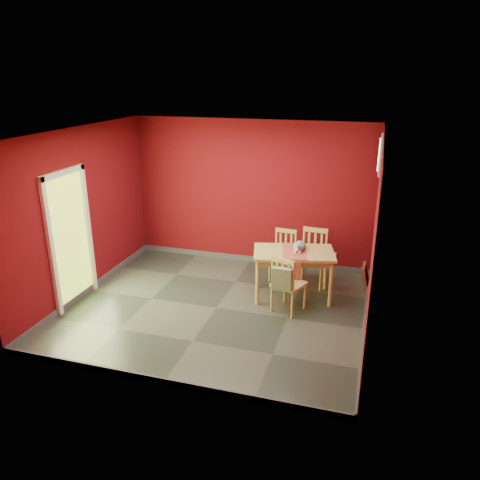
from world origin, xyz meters
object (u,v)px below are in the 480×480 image
(dining_table, at_px, (294,257))
(chair_near, at_px, (287,283))
(cat, at_px, (299,244))
(chair_far_right, at_px, (313,257))
(chair_far_left, at_px, (283,254))
(picture_frame, at_px, (365,276))
(tote_bag, at_px, (282,279))

(dining_table, xyz_separation_m, chair_near, (0.01, -0.52, -0.22))
(cat, bearing_deg, chair_far_right, 36.05)
(cat, bearing_deg, chair_near, -132.23)
(dining_table, height_order, chair_far_left, chair_far_left)
(cat, relative_size, picture_frame, 0.99)
(chair_far_right, height_order, picture_frame, chair_far_right)
(tote_bag, bearing_deg, chair_far_left, 100.20)
(tote_bag, relative_size, cat, 1.03)
(chair_near, distance_m, tote_bag, 0.27)
(chair_far_left, bearing_deg, tote_bag, -79.80)
(chair_far_left, xyz_separation_m, chair_far_right, (0.53, -0.09, 0.05))
(chair_far_right, distance_m, picture_frame, 0.95)
(chair_far_right, distance_m, tote_bag, 1.35)
(dining_table, distance_m, chair_near, 0.57)
(chair_near, xyz_separation_m, tote_bag, (-0.05, -0.21, 0.16))
(chair_near, relative_size, tote_bag, 2.23)
(dining_table, height_order, tote_bag, tote_bag)
(chair_far_left, height_order, chair_near, chair_near)
(chair_far_left, distance_m, tote_bag, 1.44)
(chair_far_left, relative_size, chair_far_right, 0.90)
(chair_far_left, distance_m, picture_frame, 1.45)
(chair_far_left, height_order, tote_bag, chair_far_left)
(tote_bag, xyz_separation_m, cat, (0.11, 0.81, 0.26))
(chair_far_left, bearing_deg, chair_far_right, -9.71)
(tote_bag, bearing_deg, chair_far_right, 78.10)
(chair_near, xyz_separation_m, cat, (0.06, 0.60, 0.42))
(dining_table, xyz_separation_m, chair_far_right, (0.23, 0.58, -0.19))
(dining_table, distance_m, tote_bag, 0.74)
(dining_table, relative_size, cat, 3.51)
(chair_far_right, height_order, tote_bag, chair_far_right)
(chair_far_right, xyz_separation_m, chair_near, (-0.22, -1.10, -0.03))
(chair_far_right, xyz_separation_m, tote_bag, (-0.28, -1.31, 0.13))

